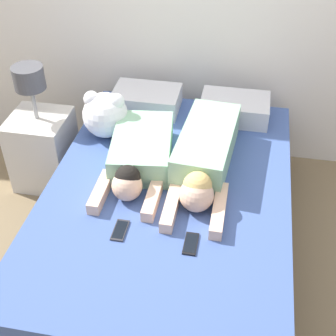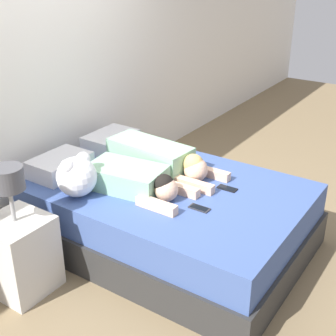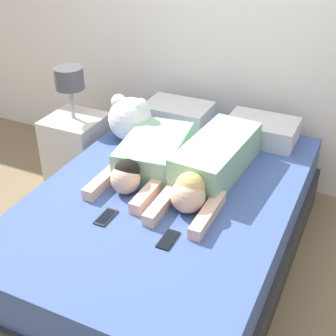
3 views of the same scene
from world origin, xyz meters
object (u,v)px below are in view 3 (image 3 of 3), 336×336
at_px(pillow_head_right, 262,130).
at_px(person_right, 210,165).
at_px(pillow_head_left, 178,113).
at_px(plush_toy, 130,118).
at_px(nightstand, 77,146).
at_px(cell_phone_left, 106,217).
at_px(bed, 168,226).
at_px(person_left, 148,157).
at_px(cell_phone_right, 168,239).

bearing_deg(pillow_head_right, person_right, -101.71).
relative_size(pillow_head_left, plush_toy, 1.51).
bearing_deg(pillow_head_left, nightstand, -157.00).
relative_size(person_right, nightstand, 1.09).
xyz_separation_m(pillow_head_right, plush_toy, (-0.85, -0.39, 0.09)).
bearing_deg(person_right, cell_phone_left, -121.96).
distance_m(cell_phone_left, nightstand, 1.32).
bearing_deg(pillow_head_left, bed, -69.34).
bearing_deg(pillow_head_left, pillow_head_right, 0.00).
bearing_deg(person_left, plush_toy, 133.77).
relative_size(cell_phone_left, plush_toy, 0.48).
bearing_deg(nightstand, plush_toy, -7.51).
relative_size(pillow_head_left, pillow_head_right, 1.00).
bearing_deg(person_left, cell_phone_right, -54.52).
bearing_deg(pillow_head_left, person_left, -81.02).
distance_m(cell_phone_right, plush_toy, 1.17).
relative_size(pillow_head_left, person_right, 0.46).
distance_m(bed, person_right, 0.48).
relative_size(person_left, cell_phone_left, 5.70).
xyz_separation_m(bed, plush_toy, (-0.52, 0.48, 0.44)).
bearing_deg(bed, cell_phone_left, -115.12).
xyz_separation_m(person_left, person_right, (0.41, 0.04, 0.02)).
xyz_separation_m(cell_phone_right, plush_toy, (-0.73, 0.91, 0.16)).
height_order(bed, nightstand, nightstand).
bearing_deg(bed, nightstand, 152.68).
distance_m(bed, person_left, 0.46).
bearing_deg(person_left, cell_phone_left, -87.23).
bearing_deg(cell_phone_right, bed, 115.39).
height_order(person_left, cell_phone_right, person_left).
distance_m(cell_phone_left, cell_phone_right, 0.39).
bearing_deg(bed, person_right, 47.11).
relative_size(person_left, cell_phone_right, 5.70).
bearing_deg(pillow_head_right, cell_phone_left, -112.10).
xyz_separation_m(person_right, cell_phone_left, (-0.38, -0.61, -0.10)).
bearing_deg(plush_toy, bed, -42.59).
xyz_separation_m(pillow_head_left, pillow_head_right, (0.66, 0.00, 0.00)).
height_order(person_right, cell_phone_left, person_right).
bearing_deg(plush_toy, cell_phone_right, -51.36).
bearing_deg(cell_phone_right, plush_toy, 128.64).
relative_size(bed, cell_phone_left, 14.05).
bearing_deg(cell_phone_left, person_left, 92.77).
bearing_deg(bed, cell_phone_right, -64.61).
relative_size(bed, person_left, 2.47).
height_order(bed, pillow_head_left, pillow_head_left).
distance_m(bed, pillow_head_left, 0.99).
relative_size(person_right, plush_toy, 3.29).
distance_m(cell_phone_left, plush_toy, 0.96).
bearing_deg(pillow_head_left, cell_phone_left, -83.75).
bearing_deg(person_left, nightstand, 155.30).
relative_size(bed, pillow_head_right, 4.48).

